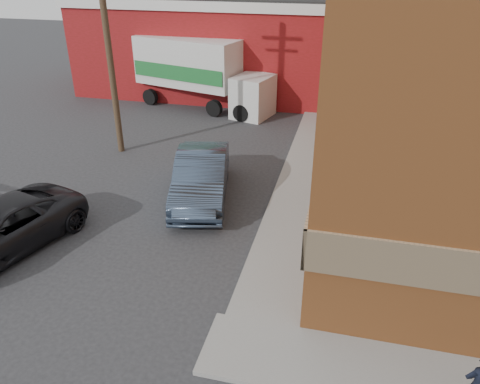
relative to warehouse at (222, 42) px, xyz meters
The scene contains 6 objects.
ground 21.07m from the warehouse, 73.30° to the right, with size 90.00×90.00×0.00m, color #28282B.
sidewalk_west 13.12m from the warehouse, 59.04° to the right, with size 1.80×18.00×0.12m, color gray.
warehouse is the anchor object (origin of this frame).
utility_pole 11.27m from the warehouse, 97.77° to the right, with size 2.00×0.26×9.00m.
sedan 14.79m from the warehouse, 77.10° to the right, with size 1.74×5.00×1.65m, color #334256.
box_truck 4.25m from the warehouse, 89.80° to the right, with size 7.83×4.12×3.71m.
Camera 1 is at (2.09, -8.22, 7.93)m, focal length 35.00 mm.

